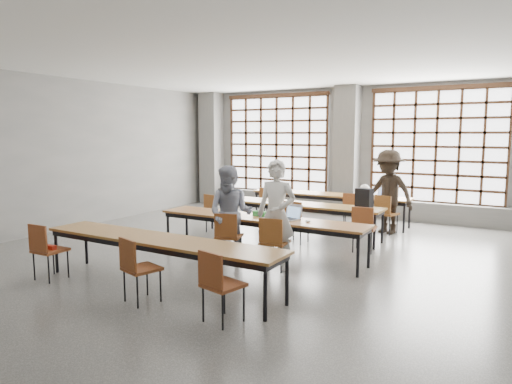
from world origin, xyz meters
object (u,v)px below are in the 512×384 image
(chair_front_right, at_px, (273,238))
(chair_front_left, at_px, (228,232))
(chair_back_left, at_px, (268,201))
(green_box, at_px, (260,214))
(chair_back_mid, at_px, (352,207))
(chair_mid_left, at_px, (214,209))
(chair_mid_centre, at_px, (295,217))
(laptop_front, at_px, (291,216))
(chair_near_right, at_px, (218,279))
(desk_row_b, at_px, (291,206))
(chair_near_mid, at_px, (136,264))
(student_back, at_px, (388,192))
(red_pouch, at_px, (50,247))
(chair_mid_right, at_px, (364,224))
(phone, at_px, (266,218))
(backpack, at_px, (364,198))
(mouse, at_px, (308,221))
(chair_near_left, at_px, (45,246))
(desk_row_c, at_px, (260,221))
(desk_row_d, at_px, (159,243))
(plastic_bag, at_px, (365,190))
(chair_back_right, at_px, (385,210))
(student_female, at_px, (231,214))
(laptop_back, at_px, (384,194))

(chair_front_right, bearing_deg, chair_front_left, 179.83)
(chair_back_left, relative_size, green_box, 3.52)
(chair_back_mid, bearing_deg, chair_mid_left, -145.18)
(chair_mid_centre, height_order, laptop_front, laptop_front)
(chair_near_right, distance_m, laptop_front, 2.98)
(desk_row_b, xyz_separation_m, chair_near_mid, (0.02, -4.68, -0.13))
(student_back, bearing_deg, red_pouch, -104.58)
(chair_mid_right, height_order, phone, chair_mid_right)
(green_box, height_order, backpack, backpack)
(chair_front_left, distance_m, mouse, 1.39)
(chair_near_left, xyz_separation_m, chair_near_right, (3.18, 0.00, 0.00))
(chair_near_right, distance_m, green_box, 3.11)
(desk_row_c, xyz_separation_m, laptop_front, (0.57, 0.11, 0.13))
(chair_mid_centre, bearing_deg, desk_row_d, -99.16)
(chair_front_right, distance_m, phone, 0.71)
(desk_row_d, relative_size, mouse, 40.82)
(chair_near_left, height_order, phone, chair_near_left)
(desk_row_b, xyz_separation_m, plastic_bag, (1.06, 1.86, 0.21))
(chair_front_left, height_order, chair_front_right, same)
(chair_near_left, relative_size, mouse, 8.98)
(chair_back_mid, distance_m, chair_front_right, 3.67)
(chair_near_left, xyz_separation_m, student_back, (3.61, 5.99, 0.40))
(plastic_bag, bearing_deg, green_box, -103.00)
(chair_back_right, distance_m, backpack, 1.20)
(chair_back_left, distance_m, student_back, 3.01)
(chair_mid_left, bearing_deg, chair_near_mid, -67.94)
(chair_back_mid, distance_m, red_pouch, 6.44)
(chair_back_right, relative_size, chair_front_left, 1.00)
(desk_row_b, relative_size, chair_back_right, 4.55)
(chair_back_left, relative_size, chair_near_mid, 1.00)
(desk_row_d, relative_size, chair_front_left, 4.55)
(desk_row_c, xyz_separation_m, chair_back_right, (1.47, 3.04, -0.13))
(chair_back_left, xyz_separation_m, chair_back_mid, (2.20, 0.00, 0.00))
(chair_mid_centre, distance_m, phone, 1.35)
(chair_mid_right, xyz_separation_m, phone, (-1.36, -1.33, 0.20))
(chair_mid_centre, bearing_deg, chair_front_left, -102.22)
(chair_near_left, height_order, green_box, chair_near_left)
(chair_mid_centre, height_order, green_box, chair_mid_centre)
(chair_back_mid, height_order, chair_back_right, same)
(desk_row_d, xyz_separation_m, chair_front_right, (1.04, 1.56, -0.13))
(student_female, height_order, mouse, student_female)
(chair_mid_left, height_order, green_box, chair_mid_left)
(student_female, bearing_deg, green_box, 51.66)
(desk_row_c, xyz_separation_m, chair_near_left, (-2.13, -2.82, -0.13))
(chair_near_left, distance_m, green_box, 3.57)
(chair_back_left, height_order, chair_mid_left, same)
(chair_near_mid, bearing_deg, chair_back_mid, 80.72)
(laptop_front, bearing_deg, plastic_bag, 86.49)
(chair_near_mid, distance_m, laptop_back, 6.76)
(chair_mid_left, distance_m, mouse, 3.11)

